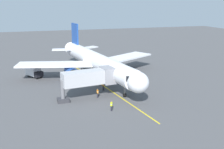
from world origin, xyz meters
TOP-DOWN VIEW (x-y plane):
  - ground_plane at (0.00, 0.00)m, footprint 220.00×220.00m
  - apron_lead_in_line at (-1.00, 7.20)m, footprint 5.45×39.69m
  - airplane at (-0.96, 0.93)m, footprint 34.51×40.32m
  - jet_bridge at (2.89, 12.81)m, footprint 11.52×4.23m
  - ground_crew_marshaller at (1.60, 20.20)m, footprint 0.44×0.47m
  - ground_crew_wing_walker at (-0.10, 9.48)m, footprint 0.42×0.47m
  - ground_crew_loader at (2.12, 13.39)m, footprint 0.26×0.40m
  - box_truck_near_nose at (12.61, -4.88)m, footprint 4.02×4.95m

SIDE VIEW (x-z plane):
  - ground_plane at x=0.00m, z-range 0.00..0.00m
  - apron_lead_in_line at x=-1.00m, z-range 0.00..0.01m
  - ground_crew_marshaller at x=1.60m, z-range 0.03..1.74m
  - ground_crew_wing_walker at x=-0.10m, z-range 0.03..1.74m
  - ground_crew_loader at x=2.12m, z-range 0.03..1.74m
  - box_truck_near_nose at x=12.61m, z-range 0.08..2.70m
  - jet_bridge at x=2.89m, z-range 1.06..6.46m
  - airplane at x=-0.96m, z-range -1.75..9.75m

